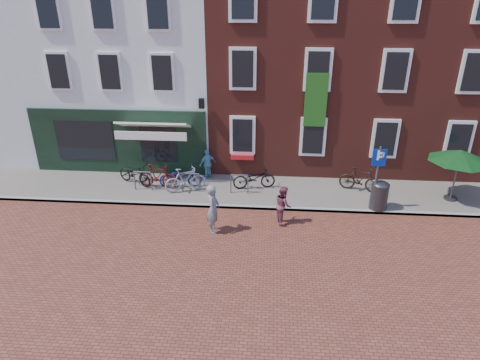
# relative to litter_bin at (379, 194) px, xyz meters

# --- Properties ---
(ground) EXTENTS (80.00, 80.00, 0.00)m
(ground) POSITION_rel_litter_bin_xyz_m (-5.87, -0.30, -0.72)
(ground) COLOR brown
(sidewalk) EXTENTS (24.00, 3.00, 0.10)m
(sidewalk) POSITION_rel_litter_bin_xyz_m (-4.87, 1.20, -0.67)
(sidewalk) COLOR slate
(sidewalk) RESTS_ON ground
(building_stucco) EXTENTS (8.00, 8.00, 9.00)m
(building_stucco) POSITION_rel_litter_bin_xyz_m (-10.87, 6.70, 3.78)
(building_stucco) COLOR silver
(building_stucco) RESTS_ON ground
(building_brick_mid) EXTENTS (6.00, 8.00, 10.00)m
(building_brick_mid) POSITION_rel_litter_bin_xyz_m (-3.87, 6.70, 4.28)
(building_brick_mid) COLOR maroon
(building_brick_mid) RESTS_ON ground
(building_brick_right) EXTENTS (6.00, 8.00, 10.00)m
(building_brick_right) POSITION_rel_litter_bin_xyz_m (2.13, 6.70, 4.28)
(building_brick_right) COLOR maroon
(building_brick_right) RESTS_ON ground
(litter_bin) EXTENTS (0.65, 0.65, 1.20)m
(litter_bin) POSITION_rel_litter_bin_xyz_m (0.00, 0.00, 0.00)
(litter_bin) COLOR #323234
(litter_bin) RESTS_ON sidewalk
(parking_sign) EXTENTS (0.50, 0.08, 2.52)m
(parking_sign) POSITION_rel_litter_bin_xyz_m (-0.22, -0.06, 1.07)
(parking_sign) COLOR #4C4C4F
(parking_sign) RESTS_ON sidewalk
(parasol) EXTENTS (2.34, 2.34, 2.19)m
(parasol) POSITION_rel_litter_bin_xyz_m (3.06, 1.00, 1.33)
(parasol) COLOR #4C4C4F
(parasol) RESTS_ON sidewalk
(woman) EXTENTS (0.46, 0.67, 1.77)m
(woman) POSITION_rel_litter_bin_xyz_m (-6.04, -1.97, 0.17)
(woman) COLOR gray
(woman) RESTS_ON ground
(boy) EXTENTS (0.69, 0.80, 1.43)m
(boy) POSITION_rel_litter_bin_xyz_m (-3.63, -1.16, -0.00)
(boy) COLOR brown
(boy) RESTS_ON ground
(cafe_person) EXTENTS (0.82, 0.72, 1.33)m
(cafe_person) POSITION_rel_litter_bin_xyz_m (-6.87, 2.30, 0.04)
(cafe_person) COLOR #62A2C4
(cafe_person) RESTS_ON sidewalk
(bicycle_0) EXTENTS (1.85, 1.38, 0.93)m
(bicycle_0) POSITION_rel_litter_bin_xyz_m (-9.88, 1.43, -0.15)
(bicycle_0) COLOR black
(bicycle_0) RESTS_ON sidewalk
(bicycle_1) EXTENTS (1.77, 0.73, 1.03)m
(bicycle_1) POSITION_rel_litter_bin_xyz_m (-8.82, 1.16, -0.10)
(bicycle_1) COLOR #4C0C0E
(bicycle_1) RESTS_ON sidewalk
(bicycle_2) EXTENTS (1.84, 0.88, 0.93)m
(bicycle_2) POSITION_rel_litter_bin_xyz_m (-7.87, 1.29, -0.15)
(bicycle_2) COLOR navy
(bicycle_2) RESTS_ON sidewalk
(bicycle_3) EXTENTS (1.77, 1.12, 1.03)m
(bicycle_3) POSITION_rel_litter_bin_xyz_m (-7.59, 0.90, -0.10)
(bicycle_3) COLOR gray
(bicycle_3) RESTS_ON sidewalk
(bicycle_4) EXTENTS (1.86, 0.97, 0.93)m
(bicycle_4) POSITION_rel_litter_bin_xyz_m (-4.79, 1.41, -0.15)
(bicycle_4) COLOR black
(bicycle_4) RESTS_ON sidewalk
(bicycle_5) EXTENTS (1.79, 0.97, 1.03)m
(bicycle_5) POSITION_rel_litter_bin_xyz_m (-0.43, 1.50, -0.10)
(bicycle_5) COLOR black
(bicycle_5) RESTS_ON sidewalk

